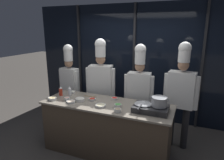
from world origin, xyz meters
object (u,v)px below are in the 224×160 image
at_px(portable_stove, 151,108).
at_px(chef_pastry, 181,90).
at_px(prep_bowl_bean_sprouts, 72,92).
at_px(prep_bowl_noodles, 101,105).
at_px(stock_pot, 159,101).
at_px(prep_bowl_mushrooms, 118,110).
at_px(prep_bowl_chicken, 71,102).
at_px(frying_pan, 143,103).
at_px(prep_bowl_chili_flakes, 92,99).
at_px(chef_sous, 101,81).
at_px(squeeze_bottle_chili, 61,91).
at_px(prep_bowl_bell_pepper, 114,98).
at_px(prep_bowl_shrimp, 67,99).
at_px(chef_head, 70,80).
at_px(prep_bowl_scallions, 118,105).
at_px(serving_spoon_slotted, 92,96).
at_px(squeeze_bottle_clear, 70,91).
at_px(prep_bowl_ginger, 52,98).
at_px(chef_line, 139,88).
at_px(prep_bowl_garlic, 80,99).

height_order(portable_stove, chef_pastry, chef_pastry).
xyz_separation_m(prep_bowl_bean_sprouts, prep_bowl_noodles, (0.81, -0.41, -0.00)).
relative_size(portable_stove, stock_pot, 2.02).
xyz_separation_m(prep_bowl_mushrooms, prep_bowl_chicken, (-0.87, 0.05, -0.01)).
height_order(frying_pan, prep_bowl_chili_flakes, frying_pan).
height_order(prep_bowl_bean_sprouts, prep_bowl_chicken, prep_bowl_bean_sprouts).
height_order(prep_bowl_chili_flakes, chef_sous, chef_sous).
bearing_deg(squeeze_bottle_chili, prep_bowl_bell_pepper, 10.48).
bearing_deg(portable_stove, prep_bowl_chicken, -172.64).
bearing_deg(prep_bowl_shrimp, prep_bowl_chicken, -29.51).
xyz_separation_m(prep_bowl_shrimp, chef_head, (-0.44, 0.74, 0.11)).
relative_size(squeeze_bottle_chili, prep_bowl_noodles, 1.03).
relative_size(prep_bowl_scallions, chef_sous, 0.06).
height_order(prep_bowl_noodles, serving_spoon_slotted, prep_bowl_noodles).
xyz_separation_m(portable_stove, squeeze_bottle_clear, (-1.57, 0.15, 0.04)).
relative_size(squeeze_bottle_clear, prep_bowl_ginger, 1.21).
height_order(serving_spoon_slotted, chef_sous, chef_sous).
height_order(prep_bowl_scallions, serving_spoon_slotted, prep_bowl_scallions).
bearing_deg(serving_spoon_slotted, chef_line, 25.89).
height_order(portable_stove, chef_head, chef_head).
height_order(portable_stove, prep_bowl_bean_sprouts, portable_stove).
distance_m(prep_bowl_chicken, chef_pastry, 1.93).
height_order(frying_pan, squeeze_bottle_chili, squeeze_bottle_chili).
bearing_deg(frying_pan, prep_bowl_noodles, -168.98).
bearing_deg(serving_spoon_slotted, prep_bowl_shrimp, -133.47).
bearing_deg(prep_bowl_shrimp, squeeze_bottle_chili, 145.33).
distance_m(prep_bowl_chili_flakes, prep_bowl_mushrooms, 0.66).
bearing_deg(prep_bowl_chili_flakes, portable_stove, -3.81).
xyz_separation_m(prep_bowl_shrimp, chef_sous, (0.31, 0.74, 0.17)).
relative_size(prep_bowl_garlic, serving_spoon_slotted, 0.68).
distance_m(portable_stove, frying_pan, 0.14).
relative_size(chef_head, chef_pastry, 0.94).
xyz_separation_m(prep_bowl_noodles, prep_bowl_chicken, (-0.54, -0.04, -0.00)).
height_order(stock_pot, squeeze_bottle_clear, stock_pot).
height_order(prep_bowl_chicken, chef_sous, chef_sous).
bearing_deg(prep_bowl_chili_flakes, prep_bowl_bell_pepper, 30.32).
relative_size(squeeze_bottle_clear, prep_bowl_noodles, 1.02).
xyz_separation_m(prep_bowl_mushrooms, serving_spoon_slotted, (-0.67, 0.46, -0.02)).
bearing_deg(portable_stove, chef_line, 119.84).
xyz_separation_m(prep_bowl_bell_pepper, chef_pastry, (1.09, 0.42, 0.17)).
bearing_deg(prep_bowl_scallions, prep_bowl_bean_sprouts, 163.45).
bearing_deg(squeeze_bottle_clear, portable_stove, -5.52).
bearing_deg(prep_bowl_noodles, prep_bowl_chili_flakes, 142.02).
height_order(frying_pan, serving_spoon_slotted, frying_pan).
distance_m(squeeze_bottle_clear, prep_bowl_shrimp, 0.28).
bearing_deg(prep_bowl_chicken, stock_pot, 6.76).
bearing_deg(prep_bowl_ginger, squeeze_bottle_chili, 92.09).
relative_size(portable_stove, prep_bowl_chili_flakes, 4.26).
distance_m(prep_bowl_chicken, chef_line, 1.26).
distance_m(prep_bowl_mushrooms, chef_pastry, 1.25).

